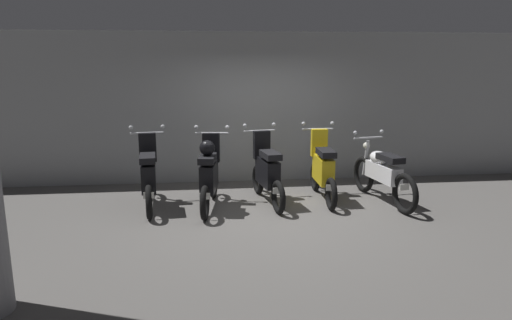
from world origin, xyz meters
TOP-DOWN VIEW (x-y plane):
  - ground_plane at (0.00, 0.00)m, footprint 80.00×80.00m
  - back_wall at (0.00, 2.29)m, footprint 16.00×0.30m
  - motorbike_slot_0 at (-1.94, 0.65)m, footprint 0.59×1.68m
  - motorbike_slot_1 at (-0.96, 0.50)m, footprint 0.59×1.68m
  - motorbike_slot_2 at (-0.01, 0.69)m, footprint 0.58×1.67m
  - motorbike_slot_3 at (0.97, 0.78)m, footprint 0.59×1.68m
  - motorbike_slot_4 at (1.93, 0.52)m, footprint 0.59×1.94m

SIDE VIEW (x-z plane):
  - ground_plane at x=0.00m, z-range 0.00..0.00m
  - motorbike_slot_4 at x=1.93m, z-range -0.08..1.07m
  - motorbike_slot_0 at x=-1.94m, z-range -0.12..1.17m
  - motorbike_slot_2 at x=-0.01m, z-range -0.12..1.17m
  - motorbike_slot_3 at x=0.97m, z-range -0.12..1.17m
  - motorbike_slot_1 at x=-0.96m, z-range -0.08..1.21m
  - back_wall at x=0.00m, z-range 0.00..2.88m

